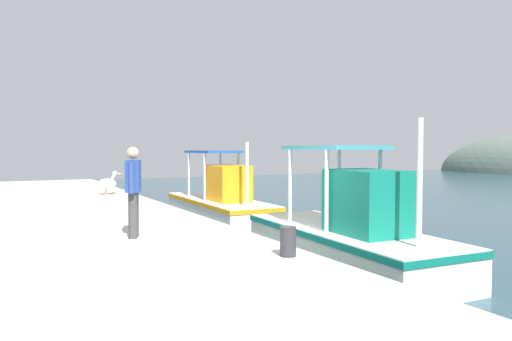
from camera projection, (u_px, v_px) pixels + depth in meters
name	position (u px, v px, depth m)	size (l,w,h in m)	color
fishing_boat_nearest	(220.00, 204.00, 15.32)	(5.68, 1.83, 2.59)	white
fishing_boat_second	(350.00, 235.00, 9.64)	(5.51, 2.18, 2.91)	silver
pelican	(107.00, 183.00, 16.63)	(0.48, 0.97, 0.82)	tan
fisherman_standing	(133.00, 188.00, 8.61)	(0.56, 0.37, 1.64)	#3F3F42
mooring_bollard_nearest	(288.00, 241.00, 7.13)	(0.24, 0.24, 0.45)	#333338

